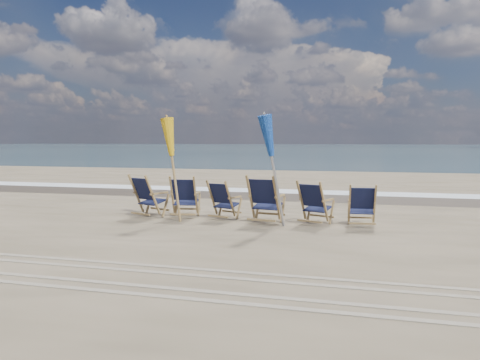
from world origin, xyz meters
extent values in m
plane|color=#39565F|center=(0.00, 128.00, 0.00)|extent=(400.00, 400.00, 0.00)
cube|color=silver|center=(0.00, 8.30, 0.00)|extent=(200.00, 1.40, 0.01)
cube|color=#42362A|center=(0.00, 6.80, 0.00)|extent=(200.00, 2.60, 0.00)
cylinder|color=olive|center=(-1.33, 1.45, 1.16)|extent=(0.06, 0.06, 2.32)
cone|color=gold|center=(-1.33, 1.45, 1.84)|extent=(0.30, 0.30, 0.85)
cylinder|color=#A5A5AD|center=(1.00, 1.30, 1.18)|extent=(0.06, 0.06, 2.36)
cone|color=navy|center=(1.00, 1.30, 1.89)|extent=(0.30, 0.30, 0.85)
camera|label=1|loc=(2.82, -8.28, 1.81)|focal=35.00mm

